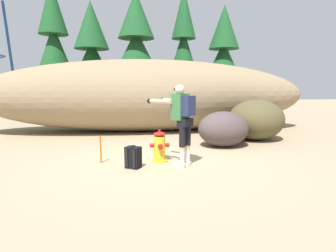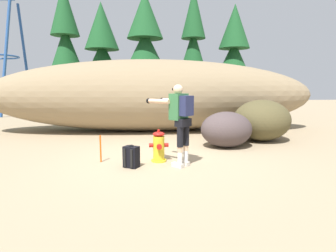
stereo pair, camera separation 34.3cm
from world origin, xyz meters
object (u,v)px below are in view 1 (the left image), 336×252
boulder_mid (223,129)px  survey_stake (101,149)px  utility_worker (181,115)px  spare_backpack (133,157)px  fire_hydrant (160,147)px  boulder_large (256,120)px  boulder_small (219,133)px

boulder_mid → survey_stake: bearing=-158.9°
utility_worker → spare_backpack: utility_worker is taller
utility_worker → fire_hydrant: bearing=0.3°
spare_backpack → survey_stake: size_ratio=0.78×
fire_hydrant → boulder_large: bearing=32.6°
spare_backpack → boulder_small: boulder_small is taller
utility_worker → spare_backpack: 1.31m
boulder_large → utility_worker: bearing=-139.1°
utility_worker → boulder_small: (1.71, 2.53, -0.83)m
boulder_small → spare_backpack: bearing=-137.0°
spare_backpack → boulder_mid: 3.08m
boulder_large → spare_backpack: bearing=-147.2°
boulder_large → survey_stake: (-4.59, -2.04, -0.33)m
fire_hydrant → survey_stake: fire_hydrant is taller
fire_hydrant → survey_stake: 1.28m
boulder_mid → survey_stake: boulder_mid is taller
utility_worker → boulder_mid: size_ratio=1.19×
survey_stake → fire_hydrant: bearing=-3.2°
utility_worker → boulder_mid: (1.55, 1.72, -0.59)m
utility_worker → boulder_small: size_ratio=2.36×
boulder_large → boulder_mid: boulder_large is taller
spare_backpack → boulder_small: bearing=-15.3°
spare_backpack → boulder_small: (2.70, 2.52, 0.03)m
utility_worker → survey_stake: utility_worker is taller
fire_hydrant → boulder_mid: bearing=34.1°
boulder_mid → boulder_small: boulder_mid is taller
fire_hydrant → boulder_small: (2.11, 2.12, -0.08)m
boulder_small → survey_stake: bearing=-148.9°
utility_worker → survey_stake: size_ratio=2.82×
boulder_large → survey_stake: 5.03m
spare_backpack → boulder_small: 3.70m
spare_backpack → utility_worker: bearing=-58.5°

